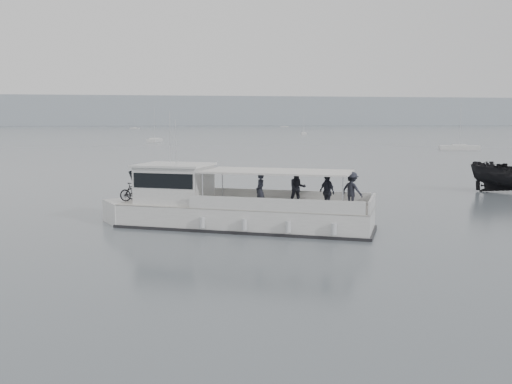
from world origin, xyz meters
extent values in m
plane|color=#535C62|center=(0.00, 0.00, 0.00)|extent=(1400.00, 1400.00, 0.00)
cube|color=#939EA8|center=(0.00, 560.00, 14.00)|extent=(1400.00, 90.00, 28.00)
cube|color=silver|center=(4.63, -3.35, 0.42)|extent=(11.36, 7.37, 1.21)
cube|color=silver|center=(-0.43, -1.01, 0.42)|extent=(2.74, 2.74, 1.21)
cube|color=beige|center=(4.63, -3.35, 1.02)|extent=(11.36, 7.37, 0.06)
cube|color=black|center=(4.63, -3.35, 0.05)|extent=(11.58, 7.54, 0.17)
cube|color=silver|center=(6.74, -2.75, 1.30)|extent=(6.78, 3.20, 0.56)
cube|color=silver|center=(5.55, -5.34, 1.30)|extent=(6.78, 3.20, 0.56)
cube|color=silver|center=(9.64, -5.66, 1.30)|extent=(1.33, 2.74, 0.56)
cube|color=silver|center=(1.59, -1.95, 1.86)|extent=(3.75, 3.52, 1.67)
cube|color=black|center=(0.29, -1.34, 2.00)|extent=(1.45, 2.33, 1.07)
cube|color=black|center=(1.59, -1.95, 2.14)|extent=(3.59, 3.48, 0.65)
cube|color=silver|center=(1.59, -1.95, 2.74)|extent=(3.99, 3.77, 0.09)
cube|color=silver|center=(5.98, -3.97, 2.55)|extent=(6.90, 5.17, 0.07)
cylinder|color=silver|center=(2.73, -3.90, 1.79)|extent=(0.07, 0.07, 1.53)
cylinder|color=silver|center=(3.82, -1.54, 1.79)|extent=(0.07, 0.07, 1.53)
cylinder|color=silver|center=(8.13, -6.39, 1.79)|extent=(0.07, 0.07, 1.53)
cylinder|color=silver|center=(9.22, -4.03, 1.79)|extent=(0.07, 0.07, 1.53)
cylinder|color=silver|center=(1.44, -0.95, 3.95)|extent=(0.04, 0.04, 2.41)
cylinder|color=silver|center=(1.66, -2.69, 3.76)|extent=(0.04, 0.04, 2.04)
cylinder|color=silver|center=(2.68, -4.25, 0.46)|extent=(0.30, 0.30, 0.46)
cylinder|color=silver|center=(4.36, -5.02, 0.46)|extent=(0.30, 0.30, 0.46)
cylinder|color=silver|center=(6.05, -5.80, 0.46)|extent=(0.30, 0.30, 0.46)
cylinder|color=silver|center=(7.74, -6.58, 0.46)|extent=(0.30, 0.30, 0.46)
imported|color=black|center=(0.06, -0.83, 1.44)|extent=(1.68, 1.17, 0.84)
imported|color=black|center=(-0.25, -1.50, 1.46)|extent=(1.51, 0.99, 0.88)
imported|color=#242630|center=(5.12, -4.49, 1.80)|extent=(0.48, 0.63, 1.56)
imported|color=#242630|center=(6.92, -3.69, 1.80)|extent=(0.78, 0.62, 1.56)
imported|color=#242630|center=(7.77, -5.41, 1.80)|extent=(0.68, 0.99, 1.56)
imported|color=#242630|center=(9.00, -4.95, 1.80)|extent=(1.09, 1.15, 1.56)
cube|color=silver|center=(-14.80, 311.34, 0.30)|extent=(5.71, 3.44, 0.75)
cube|color=silver|center=(-14.80, 311.34, 0.62)|extent=(2.30, 2.07, 0.45)
cylinder|color=silver|center=(-14.80, 311.34, 3.59)|extent=(0.08, 0.08, 5.99)
cube|color=silver|center=(-0.70, 102.36, 0.30)|extent=(3.61, 6.72, 0.75)
cube|color=silver|center=(-0.70, 102.36, 0.62)|extent=(2.30, 2.62, 0.45)
cylinder|color=silver|center=(-0.70, 102.36, 4.13)|extent=(0.08, 0.08, 7.05)
cube|color=silver|center=(90.13, 386.29, 0.30)|extent=(5.76, 3.59, 0.75)
cube|color=silver|center=(90.13, 386.29, 0.62)|extent=(2.34, 2.12, 0.45)
cube|color=silver|center=(49.05, 58.82, 0.30)|extent=(6.60, 3.96, 0.75)
cube|color=silver|center=(49.05, 58.82, 0.62)|extent=(2.66, 2.38, 0.45)
cylinder|color=silver|center=(49.05, 58.82, 4.06)|extent=(0.08, 0.08, 6.92)
cube|color=silver|center=(47.87, 158.87, 0.30)|extent=(2.63, 5.49, 0.75)
cube|color=silver|center=(47.87, 158.87, 0.62)|extent=(1.79, 2.08, 0.45)
cylinder|color=silver|center=(47.87, 158.87, 3.50)|extent=(0.08, 0.08, 5.80)
camera|label=1|loc=(1.10, -28.02, 4.74)|focal=40.00mm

